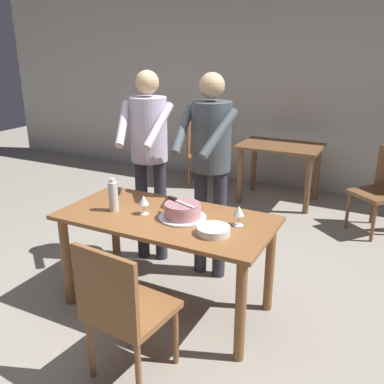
{
  "coord_description": "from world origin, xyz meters",
  "views": [
    {
      "loc": [
        1.43,
        -2.41,
        1.91
      ],
      "look_at": [
        0.13,
        0.17,
        0.9
      ],
      "focal_mm": 39.37,
      "sensor_mm": 36.0,
      "label": 1
    }
  ],
  "objects_px": {
    "main_dining_table": "(166,231)",
    "background_chair_1": "(382,188)",
    "water_bottle": "(113,196)",
    "person_cutting_cake": "(210,155)",
    "background_table": "(280,157)",
    "background_chair_2": "(198,151)",
    "wine_glass_near": "(144,201)",
    "wine_glass_far": "(239,211)",
    "chair_near_side": "(123,308)",
    "cake_on_platter": "(182,211)",
    "cake_knife": "(176,200)",
    "person_standing_beside": "(149,147)",
    "plate_stack": "(214,230)"
  },
  "relations": [
    {
      "from": "main_dining_table",
      "to": "background_table",
      "type": "bearing_deg",
      "value": 87.75
    },
    {
      "from": "background_chair_2",
      "to": "chair_near_side",
      "type": "bearing_deg",
      "value": -70.57
    },
    {
      "from": "wine_glass_far",
      "to": "chair_near_side",
      "type": "bearing_deg",
      "value": -114.05
    },
    {
      "from": "main_dining_table",
      "to": "background_chair_1",
      "type": "distance_m",
      "value": 2.61
    },
    {
      "from": "cake_on_platter",
      "to": "background_table",
      "type": "bearing_deg",
      "value": 90.45
    },
    {
      "from": "wine_glass_near",
      "to": "background_table",
      "type": "distance_m",
      "value": 2.74
    },
    {
      "from": "wine_glass_near",
      "to": "person_cutting_cake",
      "type": "height_order",
      "value": "person_cutting_cake"
    },
    {
      "from": "cake_knife",
      "to": "plate_stack",
      "type": "distance_m",
      "value": 0.42
    },
    {
      "from": "background_table",
      "to": "background_chair_2",
      "type": "distance_m",
      "value": 1.23
    },
    {
      "from": "main_dining_table",
      "to": "cake_knife",
      "type": "relative_size",
      "value": 6.02
    },
    {
      "from": "background_chair_2",
      "to": "main_dining_table",
      "type": "bearing_deg",
      "value": -68.5
    },
    {
      "from": "person_cutting_cake",
      "to": "main_dining_table",
      "type": "bearing_deg",
      "value": -97.54
    },
    {
      "from": "cake_on_platter",
      "to": "chair_near_side",
      "type": "xyz_separation_m",
      "value": [
        0.03,
        -0.78,
        -0.31
      ]
    },
    {
      "from": "cake_knife",
      "to": "main_dining_table",
      "type": "bearing_deg",
      "value": -141.95
    },
    {
      "from": "water_bottle",
      "to": "person_cutting_cake",
      "type": "bearing_deg",
      "value": 54.88
    },
    {
      "from": "cake_on_platter",
      "to": "person_cutting_cake",
      "type": "bearing_deg",
      "value": 94.72
    },
    {
      "from": "chair_near_side",
      "to": "background_chair_1",
      "type": "height_order",
      "value": "same"
    },
    {
      "from": "chair_near_side",
      "to": "background_chair_1",
      "type": "distance_m",
      "value": 3.22
    },
    {
      "from": "main_dining_table",
      "to": "wine_glass_near",
      "type": "height_order",
      "value": "wine_glass_near"
    },
    {
      "from": "background_chair_2",
      "to": "person_cutting_cake",
      "type": "bearing_deg",
      "value": -61.89
    },
    {
      "from": "person_standing_beside",
      "to": "cake_on_platter",
      "type": "bearing_deg",
      "value": -42.92
    },
    {
      "from": "person_standing_beside",
      "to": "wine_glass_near",
      "type": "bearing_deg",
      "value": -61.17
    },
    {
      "from": "cake_knife",
      "to": "water_bottle",
      "type": "xyz_separation_m",
      "value": [
        -0.46,
        -0.13,
        -0.0
      ]
    },
    {
      "from": "person_standing_beside",
      "to": "background_chair_1",
      "type": "relative_size",
      "value": 1.91
    },
    {
      "from": "water_bottle",
      "to": "background_chair_2",
      "type": "xyz_separation_m",
      "value": [
        -0.72,
        2.9,
        -0.37
      ]
    },
    {
      "from": "wine_glass_near",
      "to": "wine_glass_far",
      "type": "bearing_deg",
      "value": 9.53
    },
    {
      "from": "plate_stack",
      "to": "person_cutting_cake",
      "type": "relative_size",
      "value": 0.13
    },
    {
      "from": "cake_on_platter",
      "to": "wine_glass_near",
      "type": "distance_m",
      "value": 0.3
    },
    {
      "from": "chair_near_side",
      "to": "background_table",
      "type": "distance_m",
      "value": 3.43
    },
    {
      "from": "person_cutting_cake",
      "to": "chair_near_side",
      "type": "height_order",
      "value": "person_cutting_cake"
    },
    {
      "from": "cake_on_platter",
      "to": "person_cutting_cake",
      "type": "distance_m",
      "value": 0.64
    },
    {
      "from": "person_standing_beside",
      "to": "background_chair_2",
      "type": "distance_m",
      "value": 2.35
    },
    {
      "from": "cake_knife",
      "to": "wine_glass_far",
      "type": "distance_m",
      "value": 0.47
    },
    {
      "from": "main_dining_table",
      "to": "background_chair_1",
      "type": "bearing_deg",
      "value": 59.22
    },
    {
      "from": "person_cutting_cake",
      "to": "background_table",
      "type": "relative_size",
      "value": 1.72
    },
    {
      "from": "main_dining_table",
      "to": "wine_glass_near",
      "type": "distance_m",
      "value": 0.28
    },
    {
      "from": "cake_knife",
      "to": "background_table",
      "type": "relative_size",
      "value": 0.26
    },
    {
      "from": "wine_glass_near",
      "to": "background_table",
      "type": "height_order",
      "value": "wine_glass_near"
    },
    {
      "from": "cake_on_platter",
      "to": "person_cutting_cake",
      "type": "height_order",
      "value": "person_cutting_cake"
    },
    {
      "from": "cake_on_platter",
      "to": "wine_glass_near",
      "type": "height_order",
      "value": "wine_glass_near"
    },
    {
      "from": "background_table",
      "to": "background_chair_1",
      "type": "height_order",
      "value": "background_chair_1"
    },
    {
      "from": "person_cutting_cake",
      "to": "background_table",
      "type": "xyz_separation_m",
      "value": [
        0.03,
        2.08,
        -0.5
      ]
    },
    {
      "from": "wine_glass_near",
      "to": "background_table",
      "type": "bearing_deg",
      "value": 84.41
    },
    {
      "from": "cake_on_platter",
      "to": "person_standing_beside",
      "type": "relative_size",
      "value": 0.2
    },
    {
      "from": "background_chair_2",
      "to": "background_chair_1",
      "type": "bearing_deg",
      "value": -13.39
    },
    {
      "from": "person_cutting_cake",
      "to": "background_table",
      "type": "height_order",
      "value": "person_cutting_cake"
    },
    {
      "from": "background_chair_1",
      "to": "cake_on_platter",
      "type": "bearing_deg",
      "value": -118.55
    },
    {
      "from": "cake_on_platter",
      "to": "wine_glass_near",
      "type": "bearing_deg",
      "value": -168.81
    },
    {
      "from": "main_dining_table",
      "to": "cake_on_platter",
      "type": "height_order",
      "value": "cake_on_platter"
    },
    {
      "from": "main_dining_table",
      "to": "chair_near_side",
      "type": "bearing_deg",
      "value": -78.68
    }
  ]
}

